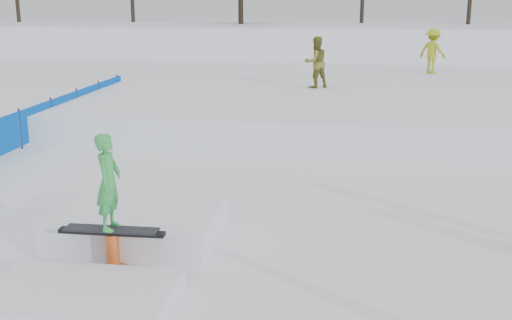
# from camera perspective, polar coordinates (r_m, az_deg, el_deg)

# --- Properties ---
(ground) EXTENTS (120.00, 120.00, 0.00)m
(ground) POSITION_cam_1_polar(r_m,az_deg,el_deg) (10.25, -4.33, -8.66)
(ground) COLOR white
(snow_berm) EXTENTS (60.00, 14.00, 2.40)m
(snow_berm) POSITION_cam_1_polar(r_m,az_deg,el_deg) (39.36, 4.87, 10.29)
(snow_berm) COLOR white
(snow_berm) RESTS_ON ground
(snow_midrise) EXTENTS (50.00, 18.00, 0.80)m
(snow_midrise) POSITION_cam_1_polar(r_m,az_deg,el_deg) (25.55, 3.15, 6.29)
(snow_midrise) COLOR white
(snow_midrise) RESTS_ON ground
(safety_fence) EXTENTS (0.05, 16.00, 1.10)m
(safety_fence) POSITION_cam_1_polar(r_m,az_deg,el_deg) (18.29, -20.22, 2.63)
(safety_fence) COLOR #0048B3
(safety_fence) RESTS_ON ground
(walker_olive) EXTENTS (1.11, 1.05, 1.81)m
(walker_olive) POSITION_cam_1_polar(r_m,az_deg,el_deg) (23.12, 5.34, 8.65)
(walker_olive) COLOR brown
(walker_olive) RESTS_ON snow_midrise
(walker_ygreen) EXTENTS (1.38, 1.27, 1.87)m
(walker_ygreen) POSITION_cam_1_polar(r_m,az_deg,el_deg) (28.31, 15.43, 9.31)
(walker_ygreen) COLOR #A2AF19
(walker_ygreen) RESTS_ON snow_midrise
(jib_rail_feature) EXTENTS (2.60, 4.40, 2.11)m
(jib_rail_feature) POSITION_cam_1_polar(r_m,az_deg,el_deg) (10.35, -11.50, -6.87)
(jib_rail_feature) COLOR white
(jib_rail_feature) RESTS_ON ground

